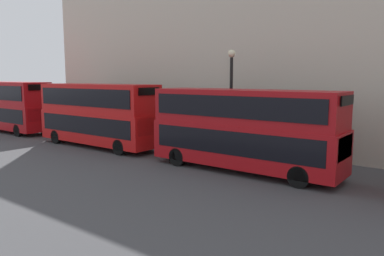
% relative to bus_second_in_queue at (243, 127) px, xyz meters
% --- Properties ---
extents(bus_second_in_queue, '(2.59, 10.13, 4.23)m').
position_rel_bus_second_in_queue_xyz_m(bus_second_in_queue, '(0.00, 0.00, 0.00)').
color(bus_second_in_queue, '#A80F14').
rests_on(bus_second_in_queue, ground).
extents(bus_third_in_queue, '(2.59, 10.06, 4.39)m').
position_rel_bus_second_in_queue_xyz_m(bus_third_in_queue, '(0.00, 11.61, 0.08)').
color(bus_third_in_queue, red).
rests_on(bus_third_in_queue, ground).
extents(bus_trailing, '(2.59, 10.96, 4.45)m').
position_rel_bus_second_in_queue_xyz_m(bus_trailing, '(-0.00, 24.39, 0.11)').
color(bus_trailing, '#A80F14').
rests_on(bus_trailing, ground).
extents(street_lamp, '(0.44, 0.44, 6.41)m').
position_rel_bus_second_in_queue_xyz_m(street_lamp, '(1.78, 1.84, 1.63)').
color(street_lamp, black).
rests_on(street_lamp, ground).
extents(pedestrian, '(0.36, 0.36, 1.66)m').
position_rel_bus_second_in_queue_xyz_m(pedestrian, '(2.28, 8.56, -1.57)').
color(pedestrian, maroon).
rests_on(pedestrian, ground).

